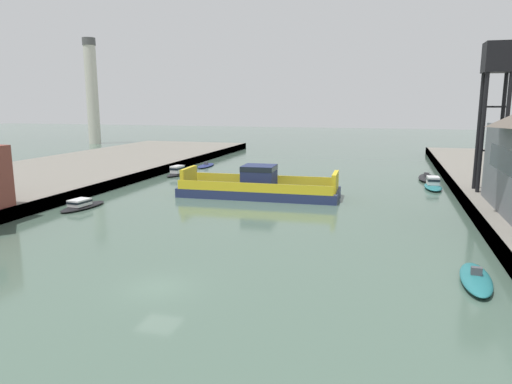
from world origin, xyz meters
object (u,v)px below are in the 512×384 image
object	(u,v)px
moored_boat_mid_right	(426,177)
moored_boat_far_left	(433,184)
moored_boat_near_left	(476,279)
moored_boat_near_right	(82,205)
crane_tower	(497,77)
moored_boat_mid_left	(178,172)
chain_ferry	(259,187)
moored_boat_far_right	(206,165)
smokestack_distant_a	(92,88)

from	to	relation	value
moored_boat_mid_right	moored_boat_far_left	distance (m)	8.13
moored_boat_near_left	moored_boat_near_right	world-z (taller)	moored_boat_near_right
crane_tower	moored_boat_far_left	bearing A→B (deg)	123.80
moored_boat_near_left	moored_boat_far_left	size ratio (longest dim) A/B	1.01
moored_boat_mid_left	crane_tower	distance (m)	46.69
moored_boat_near_right	chain_ferry	bearing A→B (deg)	35.27
chain_ferry	moored_boat_far_left	size ratio (longest dim) A/B	3.14
chain_ferry	moored_boat_near_left	distance (m)	31.95
moored_boat_mid_right	moored_boat_far_right	world-z (taller)	moored_boat_mid_right
chain_ferry	moored_boat_far_right	world-z (taller)	chain_ferry
moored_boat_near_right	moored_boat_mid_left	distance (m)	25.10
smokestack_distant_a	moored_boat_near_right	bearing A→B (deg)	-56.42
moored_boat_mid_left	moored_boat_mid_right	bearing A→B (deg)	9.70
chain_ferry	moored_boat_mid_left	size ratio (longest dim) A/B	2.93
moored_boat_mid_left	smokestack_distant_a	bearing A→B (deg)	135.06
moored_boat_near_left	moored_boat_far_right	size ratio (longest dim) A/B	0.91
moored_boat_mid_right	smokestack_distant_a	bearing A→B (deg)	154.08
chain_ferry	moored_boat_far_left	world-z (taller)	chain_ferry
moored_boat_near_left	moored_boat_near_right	bearing A→B (deg)	162.60
moored_boat_near_left	moored_boat_far_left	bearing A→B (deg)	89.67
crane_tower	smokestack_distant_a	xyz separation A→B (m)	(-92.59, 58.20, 1.29)
chain_ferry	moored_boat_far_right	bearing A→B (deg)	124.76
moored_boat_near_right	moored_boat_mid_left	size ratio (longest dim) A/B	0.97
moored_boat_mid_right	chain_ferry	bearing A→B (deg)	-136.99
chain_ferry	moored_boat_far_right	distance (m)	29.58
smokestack_distant_a	moored_boat_far_right	bearing A→B (deg)	-37.41
moored_boat_near_left	smokestack_distant_a	world-z (taller)	smokestack_distant_a
moored_boat_near_left	crane_tower	xyz separation A→B (m)	(5.40, 27.68, 14.02)
moored_boat_far_left	moored_boat_near_left	bearing A→B (deg)	-90.33
crane_tower	moored_boat_mid_left	bearing A→B (deg)	167.90
moored_boat_mid_right	moored_boat_near_left	bearing A→B (deg)	-89.86
moored_boat_near_right	moored_boat_far_right	world-z (taller)	moored_boat_near_right
moored_boat_far_left	smokestack_distant_a	world-z (taller)	smokestack_distant_a
moored_boat_near_right	smokestack_distant_a	bearing A→B (deg)	123.58
moored_boat_mid_right	moored_boat_mid_left	bearing A→B (deg)	-170.30
moored_boat_far_left	moored_boat_mid_left	bearing A→B (deg)	177.62
moored_boat_mid_left	moored_boat_far_right	bearing A→B (deg)	88.64
moored_boat_near_right	moored_boat_near_left	bearing A→B (deg)	-17.40
moored_boat_far_left	crane_tower	bearing A→B (deg)	-56.20
moored_boat_far_left	crane_tower	xyz separation A→B (m)	(5.19, -7.76, 13.72)
moored_boat_mid_left	moored_boat_far_left	world-z (taller)	moored_boat_far_left
moored_boat_mid_right	smokestack_distant_a	distance (m)	98.04
chain_ferry	crane_tower	world-z (taller)	crane_tower
moored_boat_far_right	smokestack_distant_a	bearing A→B (deg)	142.59
moored_boat_far_right	crane_tower	bearing A→B (deg)	-25.36
moored_boat_near_right	moored_boat_far_left	xyz separation A→B (m)	(38.31, 23.50, 0.19)
moored_boat_near_left	moored_boat_far_right	distance (m)	61.40
moored_boat_far_left	moored_boat_far_right	xyz separation A→B (m)	(-38.18, 12.80, -0.41)
moored_boat_mid_left	moored_boat_far_right	world-z (taller)	moored_boat_mid_left
chain_ferry	smokestack_distant_a	bearing A→B (deg)	136.85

